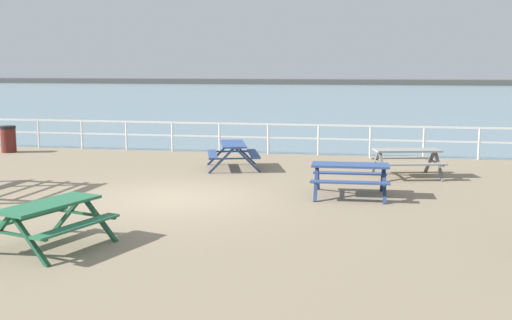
{
  "coord_description": "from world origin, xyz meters",
  "views": [
    {
      "loc": [
        4.58,
        -13.51,
        3.05
      ],
      "look_at": [
        1.75,
        1.05,
        0.8
      ],
      "focal_mm": 43.29,
      "sensor_mm": 36.0,
      "label": 1
    }
  ],
  "objects_px": {
    "picnic_table_near_left": "(50,214)",
    "picnic_table_far_right": "(350,172)",
    "picnic_table_far_left": "(407,156)",
    "litter_bin": "(8,139)",
    "picnic_table_mid_centre": "(233,149)"
  },
  "relations": [
    {
      "from": "picnic_table_far_left",
      "to": "picnic_table_far_right",
      "type": "distance_m",
      "value": 3.29
    },
    {
      "from": "picnic_table_mid_centre",
      "to": "litter_bin",
      "type": "bearing_deg",
      "value": 60.64
    },
    {
      "from": "picnic_table_near_left",
      "to": "litter_bin",
      "type": "height_order",
      "value": "litter_bin"
    },
    {
      "from": "picnic_table_mid_centre",
      "to": "litter_bin",
      "type": "relative_size",
      "value": 2.27
    },
    {
      "from": "picnic_table_mid_centre",
      "to": "picnic_table_far_right",
      "type": "relative_size",
      "value": 1.16
    },
    {
      "from": "picnic_table_far_left",
      "to": "litter_bin",
      "type": "height_order",
      "value": "litter_bin"
    },
    {
      "from": "picnic_table_near_left",
      "to": "picnic_table_far_left",
      "type": "height_order",
      "value": "same"
    },
    {
      "from": "picnic_table_far_left",
      "to": "litter_bin",
      "type": "xyz_separation_m",
      "value": [
        -13.83,
        2.42,
        -0.1
      ]
    },
    {
      "from": "picnic_table_mid_centre",
      "to": "picnic_table_far_left",
      "type": "relative_size",
      "value": 1.03
    },
    {
      "from": "picnic_table_near_left",
      "to": "picnic_table_far_right",
      "type": "height_order",
      "value": "same"
    },
    {
      "from": "picnic_table_mid_centre",
      "to": "picnic_table_far_left",
      "type": "bearing_deg",
      "value": -111.63
    },
    {
      "from": "picnic_table_near_left",
      "to": "picnic_table_mid_centre",
      "type": "distance_m",
      "value": 8.68
    },
    {
      "from": "picnic_table_far_left",
      "to": "picnic_table_mid_centre",
      "type": "bearing_deg",
      "value": 161.5
    },
    {
      "from": "picnic_table_near_left",
      "to": "litter_bin",
      "type": "bearing_deg",
      "value": 52.78
    },
    {
      "from": "picnic_table_near_left",
      "to": "picnic_table_far_right",
      "type": "xyz_separation_m",
      "value": [
        4.82,
        5.19,
        0.0
      ]
    }
  ]
}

